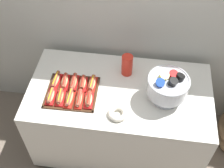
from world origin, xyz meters
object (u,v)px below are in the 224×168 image
(hot_dog_7, at_px, (74,82))
(serving_tray, at_px, (72,92))
(hot_dog_6, at_px, (65,81))
(hot_dog_9, at_px, (92,84))
(hot_dog_1, at_px, (60,97))
(cup_stack, at_px, (127,65))
(hot_dog_3, at_px, (79,99))
(buffet_table, at_px, (119,116))
(punch_bowl, at_px, (168,86))
(hot_dog_5, at_px, (56,80))
(donut, at_px, (118,113))
(hot_dog_0, at_px, (51,96))
(hot_dog_8, at_px, (83,83))
(hot_dog_2, at_px, (70,98))
(hot_dog_4, at_px, (89,100))

(hot_dog_7, bearing_deg, serving_tray, -88.62)
(hot_dog_6, xyz_separation_m, hot_dog_9, (0.22, 0.01, 0.00))
(serving_tray, height_order, hot_dog_1, hot_dog_1)
(hot_dog_6, xyz_separation_m, cup_stack, (0.49, 0.20, 0.06))
(hot_dog_3, bearing_deg, cup_stack, 46.91)
(buffet_table, distance_m, punch_bowl, 0.65)
(serving_tray, bearing_deg, punch_bowl, 2.49)
(hot_dog_3, relative_size, hot_dog_5, 0.98)
(buffet_table, relative_size, punch_bowl, 4.74)
(hot_dog_3, distance_m, hot_dog_7, 0.18)
(hot_dog_1, xyz_separation_m, punch_bowl, (0.81, 0.12, 0.13))
(hot_dog_9, height_order, donut, hot_dog_9)
(hot_dog_0, bearing_deg, hot_dog_8, 37.64)
(hot_dog_2, bearing_deg, hot_dog_3, 1.38)
(hot_dog_9, bearing_deg, buffet_table, -1.62)
(hot_dog_1, xyz_separation_m, hot_dog_5, (-0.08, 0.16, 0.00))
(hot_dog_8, relative_size, hot_dog_9, 0.90)
(buffet_table, height_order, hot_dog_6, hot_dog_6)
(hot_dog_8, xyz_separation_m, cup_stack, (0.34, 0.19, 0.06))
(hot_dog_0, relative_size, cup_stack, 0.81)
(hot_dog_4, bearing_deg, hot_dog_8, 115.83)
(hot_dog_7, xyz_separation_m, punch_bowl, (0.74, -0.05, 0.13))
(buffet_table, bearing_deg, cup_stack, 79.79)
(hot_dog_2, height_order, hot_dog_3, same)
(hot_dog_6, height_order, donut, hot_dog_6)
(hot_dog_1, xyz_separation_m, hot_dog_2, (0.07, 0.00, -0.00))
(hot_dog_7, xyz_separation_m, cup_stack, (0.41, 0.19, 0.06))
(serving_tray, distance_m, hot_dog_2, 0.09)
(hot_dog_8, bearing_deg, cup_stack, 29.62)
(hot_dog_4, distance_m, donut, 0.25)
(donut, bearing_deg, buffet_table, 92.93)
(hot_dog_7, bearing_deg, punch_bowl, -3.89)
(hot_dog_6, bearing_deg, hot_dog_5, -178.62)
(hot_dog_1, relative_size, punch_bowl, 0.51)
(hot_dog_9, height_order, punch_bowl, punch_bowl)
(hot_dog_6, height_order, cup_stack, cup_stack)
(hot_dog_2, height_order, hot_dog_8, hot_dog_8)
(hot_dog_5, bearing_deg, hot_dog_7, 1.38)
(donut, bearing_deg, hot_dog_1, 169.90)
(hot_dog_4, bearing_deg, hot_dog_7, 133.66)
(hot_dog_3, height_order, hot_dog_9, hot_dog_9)
(hot_dog_0, distance_m, hot_dog_2, 0.15)
(hot_dog_5, height_order, hot_dog_9, hot_dog_5)
(hot_dog_3, relative_size, donut, 1.18)
(buffet_table, distance_m, hot_dog_7, 0.56)
(hot_dog_2, height_order, donut, hot_dog_2)
(serving_tray, bearing_deg, hot_dog_5, 152.57)
(hot_dog_0, xyz_separation_m, hot_dog_9, (0.30, 0.17, 0.00))
(punch_bowl, distance_m, cup_stack, 0.41)
(hot_dog_4, height_order, hot_dog_9, same)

